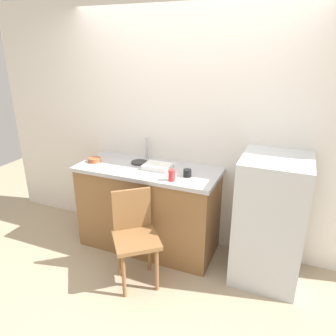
{
  "coord_description": "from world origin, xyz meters",
  "views": [
    {
      "loc": [
        1.06,
        -2.12,
        2.11
      ],
      "look_at": [
        -0.07,
        0.6,
        0.99
      ],
      "focal_mm": 34.13,
      "sensor_mm": 36.0,
      "label": 1
    }
  ],
  "objects_px": {
    "hotplate": "(139,162)",
    "chair": "(135,234)",
    "refrigerator": "(270,220)",
    "dish_tray": "(158,167)",
    "cup_red": "(172,175)",
    "terracotta_bowl": "(94,160)",
    "cup_black": "(187,173)"
  },
  "relations": [
    {
      "from": "refrigerator",
      "to": "cup_red",
      "type": "bearing_deg",
      "value": -167.18
    },
    {
      "from": "refrigerator",
      "to": "cup_red",
      "type": "height_order",
      "value": "refrigerator"
    },
    {
      "from": "hotplate",
      "to": "cup_black",
      "type": "height_order",
      "value": "cup_black"
    },
    {
      "from": "refrigerator",
      "to": "chair",
      "type": "relative_size",
      "value": 1.37
    },
    {
      "from": "refrigerator",
      "to": "terracotta_bowl",
      "type": "height_order",
      "value": "refrigerator"
    },
    {
      "from": "refrigerator",
      "to": "dish_tray",
      "type": "relative_size",
      "value": 4.35
    },
    {
      "from": "refrigerator",
      "to": "dish_tray",
      "type": "xyz_separation_m",
      "value": [
        -1.15,
        0.02,
        0.35
      ]
    },
    {
      "from": "terracotta_bowl",
      "to": "hotplate",
      "type": "distance_m",
      "value": 0.49
    },
    {
      "from": "refrigerator",
      "to": "cup_black",
      "type": "bearing_deg",
      "value": -176.18
    },
    {
      "from": "dish_tray",
      "to": "terracotta_bowl",
      "type": "distance_m",
      "value": 0.73
    },
    {
      "from": "cup_red",
      "to": "hotplate",
      "type": "bearing_deg",
      "value": 148.55
    },
    {
      "from": "dish_tray",
      "to": "cup_black",
      "type": "xyz_separation_m",
      "value": [
        0.35,
        -0.08,
        0.01
      ]
    },
    {
      "from": "cup_red",
      "to": "chair",
      "type": "bearing_deg",
      "value": -124.49
    },
    {
      "from": "hotplate",
      "to": "cup_red",
      "type": "bearing_deg",
      "value": -31.45
    },
    {
      "from": "hotplate",
      "to": "cup_red",
      "type": "xyz_separation_m",
      "value": [
        0.5,
        -0.31,
        0.04
      ]
    },
    {
      "from": "chair",
      "to": "terracotta_bowl",
      "type": "distance_m",
      "value": 1.0
    },
    {
      "from": "refrigerator",
      "to": "chair",
      "type": "height_order",
      "value": "refrigerator"
    },
    {
      "from": "cup_black",
      "to": "dish_tray",
      "type": "bearing_deg",
      "value": 167.55
    },
    {
      "from": "dish_tray",
      "to": "terracotta_bowl",
      "type": "height_order",
      "value": "dish_tray"
    },
    {
      "from": "cup_red",
      "to": "cup_black",
      "type": "bearing_deg",
      "value": 56.2
    },
    {
      "from": "hotplate",
      "to": "cup_red",
      "type": "relative_size",
      "value": 1.58
    },
    {
      "from": "chair",
      "to": "terracotta_bowl",
      "type": "relative_size",
      "value": 6.62
    },
    {
      "from": "hotplate",
      "to": "dish_tray",
      "type": "bearing_deg",
      "value": -16.91
    },
    {
      "from": "refrigerator",
      "to": "dish_tray",
      "type": "distance_m",
      "value": 1.2
    },
    {
      "from": "chair",
      "to": "hotplate",
      "type": "height_order",
      "value": "hotplate"
    },
    {
      "from": "terracotta_bowl",
      "to": "dish_tray",
      "type": "bearing_deg",
      "value": 5.53
    },
    {
      "from": "refrigerator",
      "to": "terracotta_bowl",
      "type": "distance_m",
      "value": 1.9
    },
    {
      "from": "refrigerator",
      "to": "cup_black",
      "type": "height_order",
      "value": "refrigerator"
    },
    {
      "from": "hotplate",
      "to": "chair",
      "type": "bearing_deg",
      "value": -66.93
    },
    {
      "from": "dish_tray",
      "to": "refrigerator",
      "type": "bearing_deg",
      "value": -1.15
    },
    {
      "from": "dish_tray",
      "to": "terracotta_bowl",
      "type": "xyz_separation_m",
      "value": [
        -0.72,
        -0.07,
        -0.0
      ]
    },
    {
      "from": "refrigerator",
      "to": "hotplate",
      "type": "relative_size",
      "value": 7.16
    }
  ]
}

